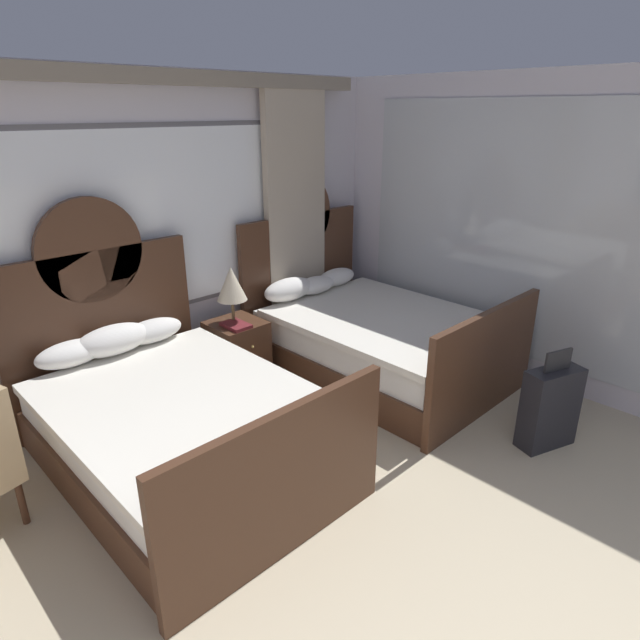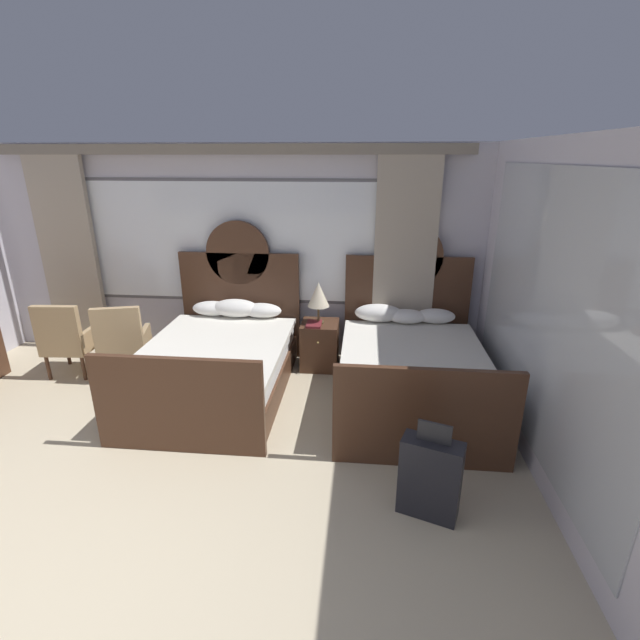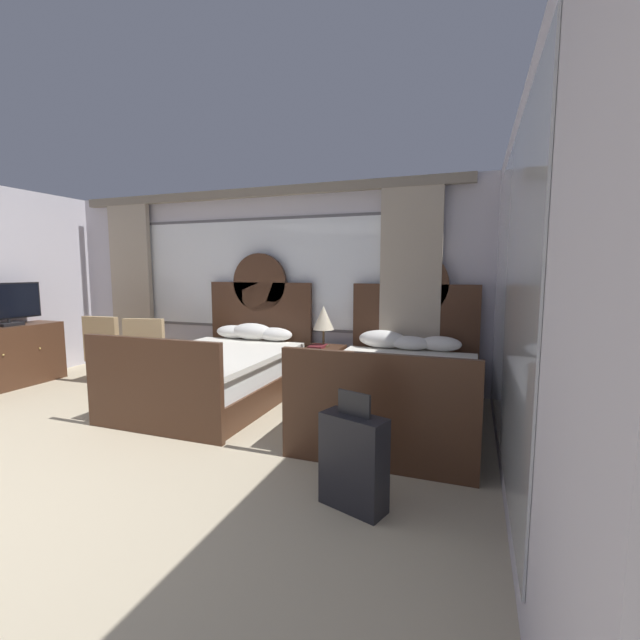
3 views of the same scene
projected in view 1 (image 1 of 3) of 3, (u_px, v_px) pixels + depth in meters
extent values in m
cube|color=silver|center=(71.00, 255.00, 4.11)|extent=(6.33, 0.07, 2.70)
cube|color=#575459|center=(70.00, 235.00, 4.03)|extent=(3.99, 0.02, 1.57)
cube|color=white|center=(70.00, 235.00, 4.02)|extent=(3.91, 0.02, 1.49)
cube|color=tan|center=(296.00, 224.00, 5.46)|extent=(0.75, 0.08, 2.60)
cube|color=gray|center=(47.00, 71.00, 3.56)|extent=(5.83, 0.10, 0.12)
cube|color=silver|center=(558.00, 239.00, 4.61)|extent=(0.07, 4.67, 2.70)
cube|color=#B2B7BC|center=(522.00, 234.00, 4.79)|extent=(0.01, 3.27, 2.27)
cube|color=#472B1C|center=(182.00, 450.00, 3.79)|extent=(1.47, 2.14, 0.30)
cube|color=white|center=(178.00, 416.00, 3.69)|extent=(1.41, 2.04, 0.25)
cube|color=silver|center=(182.00, 401.00, 3.58)|extent=(1.51, 1.94, 0.06)
cube|color=#472B1C|center=(104.00, 335.00, 4.32)|extent=(1.55, 0.06, 1.39)
cylinder|color=#472B1C|center=(90.00, 251.00, 4.07)|extent=(0.81, 0.06, 0.81)
cube|color=#472B1C|center=(282.00, 486.00, 2.94)|extent=(1.55, 0.06, 0.93)
ellipsoid|color=white|center=(71.00, 354.00, 3.99)|extent=(0.52, 0.26, 0.18)
ellipsoid|color=white|center=(113.00, 340.00, 4.16)|extent=(0.59, 0.29, 0.23)
ellipsoid|color=white|center=(152.00, 331.00, 4.39)|extent=(0.51, 0.25, 0.18)
cube|color=#472B1C|center=(378.00, 358.00, 5.18)|extent=(1.47, 2.14, 0.30)
cube|color=white|center=(379.00, 332.00, 5.08)|extent=(1.41, 2.04, 0.25)
cube|color=silver|center=(387.00, 319.00, 4.97)|extent=(1.51, 1.94, 0.06)
cube|color=#472B1C|center=(301.00, 280.00, 5.72)|extent=(1.55, 0.06, 1.39)
cylinder|color=#472B1C|center=(300.00, 214.00, 5.46)|extent=(0.81, 0.06, 0.81)
cube|color=#472B1C|center=(484.00, 365.00, 4.34)|extent=(1.55, 0.06, 0.93)
ellipsoid|color=white|center=(289.00, 289.00, 5.34)|extent=(0.58, 0.28, 0.22)
ellipsoid|color=white|center=(315.00, 285.00, 5.55)|extent=(0.49, 0.27, 0.17)
ellipsoid|color=white|center=(337.00, 277.00, 5.80)|extent=(0.48, 0.24, 0.18)
cube|color=#472B1C|center=(237.00, 352.00, 4.96)|extent=(0.46, 0.46, 0.59)
sphere|color=tan|center=(253.00, 347.00, 4.76)|extent=(0.02, 0.02, 0.02)
cylinder|color=brown|center=(234.00, 322.00, 4.84)|extent=(0.14, 0.14, 0.02)
cylinder|color=brown|center=(233.00, 310.00, 4.80)|extent=(0.03, 0.03, 0.20)
cone|color=beige|center=(231.00, 283.00, 4.71)|extent=(0.27, 0.27, 0.30)
cube|color=maroon|center=(236.00, 325.00, 4.75)|extent=(0.18, 0.26, 0.03)
cylinder|color=#472B1C|center=(22.00, 502.00, 3.28)|extent=(0.04, 0.04, 0.31)
cube|color=black|center=(550.00, 408.00, 4.00)|extent=(0.48, 0.32, 0.63)
cube|color=#232326|center=(558.00, 360.00, 3.86)|extent=(0.23, 0.10, 0.16)
cylinder|color=black|center=(526.00, 447.00, 4.04)|extent=(0.05, 0.04, 0.05)
cylinder|color=black|center=(561.00, 435.00, 4.18)|extent=(0.05, 0.04, 0.05)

